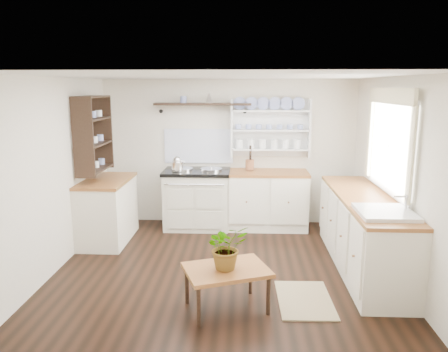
% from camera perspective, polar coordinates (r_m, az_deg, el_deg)
% --- Properties ---
extents(floor, '(4.00, 3.80, 0.01)m').
position_cam_1_polar(floor, '(5.49, -0.14, -11.86)').
color(floor, black).
rests_on(floor, ground).
extents(wall_back, '(4.00, 0.02, 2.30)m').
position_cam_1_polar(wall_back, '(7.01, 0.64, 3.11)').
color(wall_back, silver).
rests_on(wall_back, ground).
extents(wall_right, '(0.02, 3.80, 2.30)m').
position_cam_1_polar(wall_right, '(5.42, 21.47, -0.22)').
color(wall_right, silver).
rests_on(wall_right, ground).
extents(wall_left, '(0.02, 3.80, 2.30)m').
position_cam_1_polar(wall_left, '(5.61, -21.02, 0.19)').
color(wall_left, silver).
rests_on(wall_left, ground).
extents(ceiling, '(4.00, 3.80, 0.01)m').
position_cam_1_polar(ceiling, '(5.04, -0.16, 12.92)').
color(ceiling, white).
rests_on(ceiling, wall_back).
extents(window, '(0.08, 1.55, 1.22)m').
position_cam_1_polar(window, '(5.48, 20.79, 4.36)').
color(window, white).
rests_on(window, wall_right).
extents(aga_cooker, '(1.03, 0.71, 0.95)m').
position_cam_1_polar(aga_cooker, '(6.86, -3.54, -2.93)').
color(aga_cooker, beige).
rests_on(aga_cooker, floor).
extents(back_cabinets, '(1.27, 0.63, 0.90)m').
position_cam_1_polar(back_cabinets, '(6.86, 5.55, -3.02)').
color(back_cabinets, '#F0E8CF').
rests_on(back_cabinets, floor).
extents(right_cabinets, '(0.62, 2.43, 0.90)m').
position_cam_1_polar(right_cabinets, '(5.60, 17.70, -6.91)').
color(right_cabinets, '#F0E8CF').
rests_on(right_cabinets, floor).
extents(belfast_sink, '(0.55, 0.60, 0.45)m').
position_cam_1_polar(belfast_sink, '(4.81, 20.21, -5.85)').
color(belfast_sink, white).
rests_on(belfast_sink, right_cabinets).
extents(left_cabinets, '(0.62, 1.13, 0.90)m').
position_cam_1_polar(left_cabinets, '(6.47, -14.97, -4.25)').
color(left_cabinets, '#F0E8CF').
rests_on(left_cabinets, floor).
extents(plate_rack, '(1.20, 0.22, 0.90)m').
position_cam_1_polar(plate_rack, '(6.93, 6.04, 6.32)').
color(plate_rack, white).
rests_on(plate_rack, wall_back).
extents(high_shelf, '(1.50, 0.29, 0.16)m').
position_cam_1_polar(high_shelf, '(6.84, -2.78, 9.27)').
color(high_shelf, black).
rests_on(high_shelf, wall_back).
extents(left_shelving, '(0.28, 0.80, 1.05)m').
position_cam_1_polar(left_shelving, '(6.32, -16.70, 5.35)').
color(left_shelving, black).
rests_on(left_shelving, wall_left).
extents(kettle, '(0.18, 0.18, 0.21)m').
position_cam_1_polar(kettle, '(6.66, -6.11, 1.60)').
color(kettle, silver).
rests_on(kettle, aga_cooker).
extents(utensil_crock, '(0.13, 0.13, 0.16)m').
position_cam_1_polar(utensil_crock, '(6.81, 3.37, 1.47)').
color(utensil_crock, brown).
rests_on(utensil_crock, back_cabinets).
extents(center_table, '(0.95, 0.82, 0.43)m').
position_cam_1_polar(center_table, '(4.40, 0.34, -12.49)').
color(center_table, brown).
rests_on(center_table, floor).
extents(potted_plant, '(0.51, 0.49, 0.45)m').
position_cam_1_polar(potted_plant, '(4.30, 0.35, -9.20)').
color(potted_plant, '#3F7233').
rests_on(potted_plant, center_table).
extents(floor_rug, '(0.57, 0.86, 0.02)m').
position_cam_1_polar(floor_rug, '(4.80, 10.47, -15.60)').
color(floor_rug, '#796546').
rests_on(floor_rug, floor).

